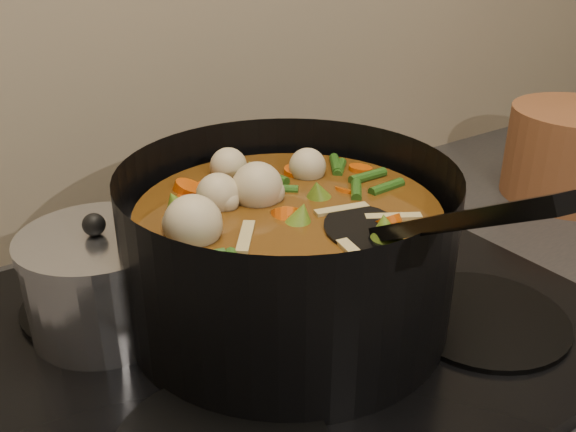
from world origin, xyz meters
TOP-DOWN VIEW (x-y plane):
  - stovetop at (0.00, 1.93)m, footprint 0.62×0.54m
  - stockpot at (-0.00, 1.93)m, footprint 0.44×0.51m
  - saucepan at (-0.17, 2.02)m, footprint 0.16×0.16m
  - terracotta_crock at (0.57, 1.97)m, footprint 0.25×0.25m

SIDE VIEW (x-z plane):
  - stovetop at x=0.00m, z-range 0.91..0.93m
  - terracotta_crock at x=0.57m, z-range 0.91..1.05m
  - saucepan at x=-0.17m, z-range 0.92..1.05m
  - stockpot at x=0.00m, z-range 0.88..1.13m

